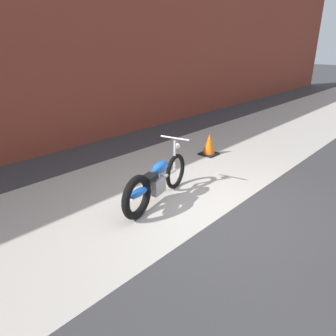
{
  "coord_description": "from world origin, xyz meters",
  "views": [
    {
      "loc": [
        -3.97,
        -2.36,
        2.64
      ],
      "look_at": [
        -0.46,
        0.82,
        0.75
      ],
      "focal_mm": 33.86,
      "sensor_mm": 36.0,
      "label": 1
    }
  ],
  "objects": [
    {
      "name": "traffic_cone",
      "position": [
        2.3,
        1.93,
        0.25
      ],
      "size": [
        0.4,
        0.4,
        0.55
      ],
      "color": "orange",
      "rests_on": "ground"
    },
    {
      "name": "ground_plane",
      "position": [
        0.0,
        0.0,
        0.0
      ],
      "size": [
        80.0,
        80.0,
        0.0
      ],
      "primitive_type": "plane",
      "color": "#38383A"
    },
    {
      "name": "motorcycle_blue",
      "position": [
        -0.52,
        1.11,
        0.4
      ],
      "size": [
        1.98,
        0.71,
        1.03
      ],
      "rotation": [
        0.0,
        0.0,
        0.23
      ],
      "color": "black",
      "rests_on": "ground"
    },
    {
      "name": "brick_building_wall",
      "position": [
        0.0,
        5.2,
        2.78
      ],
      "size": [
        36.0,
        0.5,
        5.56
      ],
      "primitive_type": "cube",
      "color": "brown",
      "rests_on": "ground"
    },
    {
      "name": "sidewalk_slab",
      "position": [
        0.0,
        1.75,
        0.0
      ],
      "size": [
        36.0,
        3.5,
        0.01
      ],
      "primitive_type": "cube",
      "color": "#B2ADA3",
      "rests_on": "ground"
    }
  ]
}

